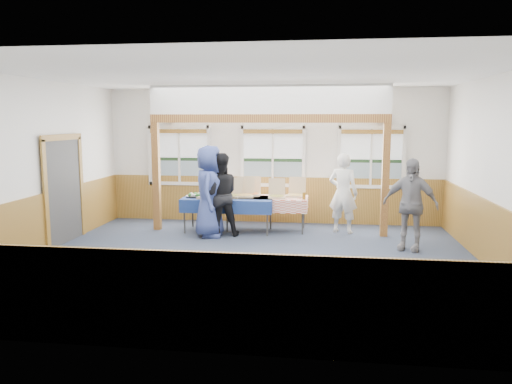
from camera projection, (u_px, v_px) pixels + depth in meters
The scene contains 31 objects.
floor at pixel (253, 261), 8.73m from camera, with size 8.00×8.00×0.00m, color #273040.
ceiling at pixel (253, 75), 8.28m from camera, with size 8.00×8.00×0.00m, color white.
wall_back at pixel (273, 156), 11.94m from camera, with size 8.00×8.00×0.00m, color silver.
wall_front at pixel (205, 205), 5.07m from camera, with size 8.00×8.00×0.00m, color silver.
wall_left at pixel (34, 168), 9.03m from camera, with size 8.00×8.00×0.00m, color silver.
wall_right at pixel (500, 174), 7.98m from camera, with size 8.00×8.00×0.00m, color silver.
wainscot_back at pixel (273, 200), 12.06m from camera, with size 7.98×0.05×1.10m, color brown.
wainscot_front at pixel (207, 302), 5.24m from camera, with size 7.98×0.05×1.10m, color brown.
wainscot_left at pixel (39, 225), 9.17m from camera, with size 0.05×6.98×1.10m, color brown.
wainscot_right at pixel (494, 238), 8.14m from camera, with size 0.05×6.98×1.10m, color brown.
cased_opening at pixel (63, 191), 9.98m from camera, with size 0.06×1.30×2.10m, color #343434.
window_left at pixel (179, 152), 12.19m from camera, with size 1.56×0.10×1.46m.
window_mid at pixel (273, 153), 11.89m from camera, with size 1.56×0.10×1.46m.
window_right at pixel (371, 154), 11.59m from camera, with size 1.56×0.10×1.46m.
post_left at pixel (156, 177), 11.14m from camera, with size 0.15×0.15×2.40m, color brown.
post_right at pixel (385, 180), 10.49m from camera, with size 0.15×0.15×2.40m, color brown.
cross_beam at pixel (268, 118), 10.63m from camera, with size 5.15×0.18×0.18m, color brown.
table_left at pixel (228, 200), 11.03m from camera, with size 2.17×1.55×0.76m.
table_right at pixel (266, 199), 11.12m from camera, with size 1.97×1.20×0.76m.
pizza_box_a at pixel (210, 195), 10.96m from camera, with size 0.50×0.57×0.46m.
pizza_box_b at pixel (245, 194), 11.12m from camera, with size 0.42×0.51×0.43m.
pizza_box_c at pixel (233, 194), 11.10m from camera, with size 0.44×0.51×0.41m.
pizza_box_d at pixel (252, 193), 11.34m from camera, with size 0.39×0.47×0.42m.
pizza_box_e at pixel (277, 195), 10.99m from camera, with size 0.41×0.49×0.41m.
pizza_box_f at pixel (296, 194), 11.16m from camera, with size 0.43×0.51×0.42m.
veggie_tray at pixel (195, 196), 11.11m from camera, with size 0.42×0.42×0.09m.
drink_glass at pixel (304, 196), 10.75m from camera, with size 0.07×0.07×0.15m, color #865A16.
woman_white at pixel (343, 193), 10.86m from camera, with size 0.64×0.42×1.76m, color silver.
woman_black at pixel (219, 195), 10.57m from camera, with size 0.86×0.67×1.77m, color black.
man_blue at pixel (209, 191), 10.50m from camera, with size 0.95×0.62×1.93m, color navy.
person_grey at pixel (410, 204), 9.41m from camera, with size 1.03×0.43×1.75m, color gray.
Camera 1 is at (1.17, -8.39, 2.45)m, focal length 35.00 mm.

